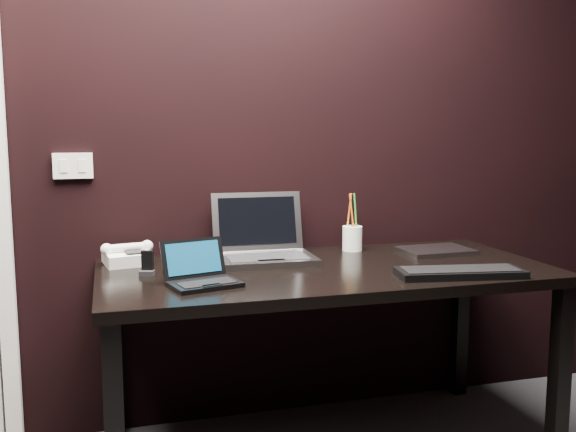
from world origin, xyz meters
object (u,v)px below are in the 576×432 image
object	(u,v)px
desk	(326,287)
netbook	(201,276)
silver_laptop	(264,248)
mobile_phone	(147,266)
ext_keyboard	(460,272)
closed_laptop	(435,251)
pen_cup	(352,237)
desk_phone	(127,256)

from	to	relation	value
desk	netbook	xyz separation A→B (m)	(-0.50, -0.15, 0.11)
desk	netbook	distance (m)	0.53
silver_laptop	mobile_phone	bearing A→B (deg)	-163.13
netbook	ext_keyboard	world-z (taller)	netbook
closed_laptop	pen_cup	bearing A→B (deg)	155.15
ext_keyboard	closed_laptop	xyz separation A→B (m)	(0.13, 0.41, -0.00)
closed_laptop	silver_laptop	bearing A→B (deg)	175.77
pen_cup	desk_phone	bearing A→B (deg)	-177.85
silver_laptop	closed_laptop	bearing A→B (deg)	-4.23
silver_laptop	desk_phone	world-z (taller)	silver_laptop
netbook	silver_laptop	bearing A→B (deg)	48.65
mobile_phone	pen_cup	xyz separation A→B (m)	(0.88, 0.24, 0.03)
desk	netbook	bearing A→B (deg)	-163.60
desk_phone	pen_cup	distance (m)	0.95
mobile_phone	netbook	bearing A→B (deg)	-49.96
desk	silver_laptop	distance (m)	0.31
desk	mobile_phone	xyz separation A→B (m)	(-0.66, 0.05, 0.11)
netbook	desk	bearing A→B (deg)	16.40
desk	ext_keyboard	bearing A→B (deg)	-33.45
desk	ext_keyboard	distance (m)	0.50
closed_laptop	mobile_phone	distance (m)	1.21
closed_laptop	pen_cup	xyz separation A→B (m)	(-0.32, 0.15, 0.05)
netbook	pen_cup	world-z (taller)	pen_cup
mobile_phone	pen_cup	bearing A→B (deg)	14.90
ext_keyboard	mobile_phone	distance (m)	1.13
silver_laptop	ext_keyboard	xyz separation A→B (m)	(0.61, -0.47, -0.04)
desk	netbook	world-z (taller)	netbook
desk_phone	closed_laptop	bearing A→B (deg)	-5.08
desk	desk_phone	world-z (taller)	desk_phone
closed_laptop	desk_phone	xyz separation A→B (m)	(-1.27, 0.11, 0.03)
mobile_phone	pen_cup	size ratio (longest dim) A/B	0.35
silver_laptop	ext_keyboard	bearing A→B (deg)	-37.35
desk_phone	pen_cup	size ratio (longest dim) A/B	0.83
closed_laptop	mobile_phone	bearing A→B (deg)	-175.88
netbook	mobile_phone	distance (m)	0.26
desk_phone	netbook	bearing A→B (deg)	-59.81
desk_phone	pen_cup	bearing A→B (deg)	2.15
desk	closed_laptop	bearing A→B (deg)	14.44
desk_phone	silver_laptop	bearing A→B (deg)	-6.25
ext_keyboard	mobile_phone	size ratio (longest dim) A/B	5.34
desk	mobile_phone	size ratio (longest dim) A/B	19.22
silver_laptop	closed_laptop	world-z (taller)	silver_laptop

